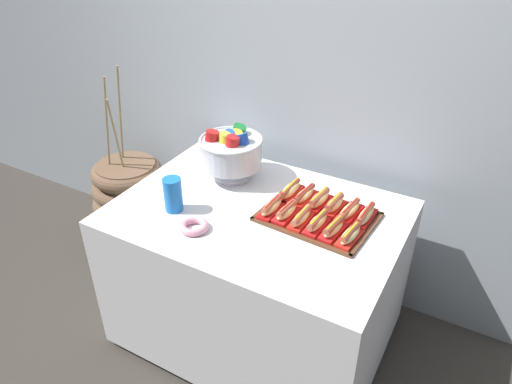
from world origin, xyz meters
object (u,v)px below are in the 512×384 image
hot_dog_4 (333,229)px  hot_dog_6 (290,191)px  hot_dog_8 (319,200)px  serving_tray (318,217)px  hot_dog_2 (301,218)px  hot_dog_9 (334,205)px  hot_dog_3 (317,223)px  punch_bowl (231,150)px  hot_dog_11 (366,216)px  hot_dog_0 (272,207)px  hot_dog_10 (349,211)px  donut (194,226)px  floor_vase (133,210)px  hot_dog_5 (350,235)px  hot_dog_1 (286,212)px  hot_dog_7 (304,196)px  buffet_table (257,274)px  cup_stack (173,195)px

hot_dog_4 → hot_dog_6: 0.34m
hot_dog_8 → serving_tray: bearing=-69.5°
hot_dog_2 → hot_dog_9: hot_dog_9 is taller
hot_dog_3 → punch_bowl: 0.60m
hot_dog_8 → hot_dog_11: size_ratio=0.97×
hot_dog_0 → hot_dog_11: hot_dog_0 is taller
hot_dog_10 → punch_bowl: (-0.64, 0.05, 0.12)m
hot_dog_4 → donut: bearing=-155.3°
floor_vase → hot_dog_0: bearing=-11.8°
hot_dog_4 → hot_dog_8: size_ratio=0.90×
hot_dog_8 → punch_bowl: size_ratio=0.57×
hot_dog_5 → punch_bowl: size_ratio=0.53×
punch_bowl → donut: punch_bowl is taller
hot_dog_0 → hot_dog_10: bearing=24.9°
hot_dog_3 → hot_dog_10: 0.18m
hot_dog_1 → hot_dog_8: bearing=61.6°
hot_dog_11 → hot_dog_5: bearing=-93.9°
floor_vase → hot_dog_7: size_ratio=6.94×
hot_dog_3 → hot_dog_0: bearing=176.1°
floor_vase → hot_dog_8: size_ratio=6.79×
hot_dog_7 → hot_dog_0: bearing=-118.4°
floor_vase → hot_dog_5: bearing=-9.8°
hot_dog_10 → hot_dog_7: bearing=176.1°
buffet_table → hot_dog_1: bearing=3.3°
hot_dog_3 → hot_dog_8: bearing=110.5°
hot_dog_5 → hot_dog_9: bearing=128.3°
floor_vase → hot_dog_1: floor_vase is taller
hot_dog_5 → cup_stack: (-0.77, -0.16, 0.05)m
hot_dog_6 → cup_stack: bearing=-139.7°
donut → punch_bowl: bearing=101.5°
hot_dog_0 → hot_dog_3: hot_dog_3 is taller
hot_dog_9 → serving_tray: bearing=-118.4°
hot_dog_2 → donut: size_ratio=1.27×
buffet_table → hot_dog_6: (0.08, 0.18, 0.41)m
floor_vase → hot_dog_3: floor_vase is taller
hot_dog_3 → hot_dog_10: (0.09, 0.16, -0.00)m
buffet_table → serving_tray: (0.26, 0.08, 0.38)m
hot_dog_2 → hot_dog_6: size_ratio=0.87×
floor_vase → hot_dog_7: floor_vase is taller
hot_dog_0 → buffet_table: bearing=-168.5°
floor_vase → hot_dog_9: bearing=-3.4°
hot_dog_8 → hot_dog_10: 0.15m
hot_dog_11 → cup_stack: size_ratio=1.16×
serving_tray → hot_dog_3: bearing=-69.5°
hot_dog_1 → punch_bowl: 0.46m
serving_tray → floor_vase: bearing=172.9°
hot_dog_2 → buffet_table: bearing=-179.2°
hot_dog_2 → hot_dog_5: bearing=-3.9°
buffet_table → hot_dog_5: bearing=-1.7°
hot_dog_10 → cup_stack: (-0.71, -0.33, 0.05)m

